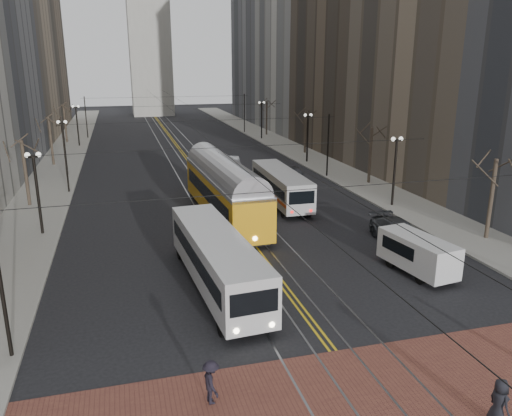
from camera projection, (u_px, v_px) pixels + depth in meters
ground at (324, 339)px, 21.83m from camera, size 260.00×260.00×0.00m
sidewalk_left at (61, 163)px, 59.67m from camera, size 5.00×140.00×0.15m
sidewalk_right at (297, 152)px, 67.28m from camera, size 5.00×140.00×0.15m
crosswalk_band at (367, 395)px, 18.12m from camera, size 25.00×6.00×0.01m
streetcar_rails at (186, 158)px, 63.49m from camera, size 4.80×130.00×0.02m
centre_lines at (186, 158)px, 63.49m from camera, size 0.42×130.00×0.01m
building_left_far at (9, 14)px, 89.40m from camera, size 16.00×20.00×40.00m
building_right_mid at (372, 21)px, 66.13m from camera, size 16.00×20.00×34.00m
building_right_far at (280, 20)px, 102.32m from camera, size 16.00×20.00×40.00m
lamp_posts at (208, 159)px, 47.66m from camera, size 27.60×57.20×5.60m
street_trees at (197, 148)px, 53.68m from camera, size 31.68×53.28×5.60m
trolley_wires at (198, 140)px, 53.02m from camera, size 25.96×120.00×6.60m
transit_bus at (217, 262)px, 26.36m from camera, size 3.34×12.15×3.00m
streetcar at (224, 194)px, 38.57m from camera, size 3.59×15.76×3.69m
rear_bus at (281, 187)px, 42.63m from camera, size 2.58×10.90×2.83m
cargo_van at (417, 255)px, 28.37m from camera, size 2.60×5.16×2.18m
sedan_grey at (294, 175)px, 50.20m from camera, size 2.61×4.88×1.58m
sedan_silver at (232, 163)px, 56.09m from camera, size 1.91×4.65×1.50m
sedan_parked at (398, 232)px, 33.28m from camera, size 2.15×5.28×1.53m
pedestrian_a at (499, 402)px, 16.44m from camera, size 0.54×0.83×1.70m
pedestrian_d at (211, 382)px, 17.53m from camera, size 0.77×1.15×1.65m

